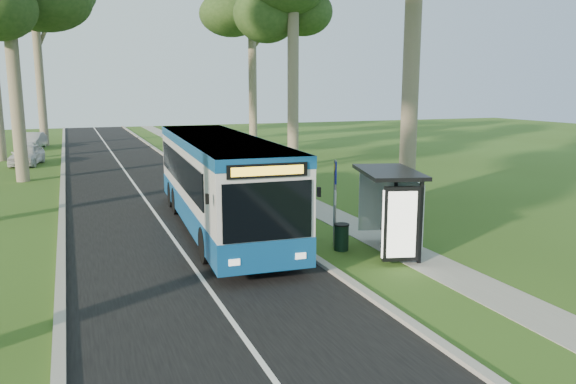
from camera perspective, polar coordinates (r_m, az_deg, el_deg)
name	(u,v)px	position (r m, az deg, el deg)	size (l,w,h in m)	color
ground	(306,254)	(17.33, 1.84, -6.30)	(120.00, 120.00, 0.00)	#345119
road	(146,201)	(25.91, -14.20, -0.91)	(7.00, 100.00, 0.02)	black
kerb_east	(222,195)	(26.54, -6.70, -0.27)	(0.25, 100.00, 0.12)	#9E9B93
kerb_west	(62,206)	(25.72, -21.95, -1.33)	(0.25, 100.00, 0.12)	#9E9B93
centre_line	(146,201)	(25.90, -14.20, -0.88)	(0.12, 100.00, 0.01)	white
footpath	(282,191)	(27.44, -0.63, 0.05)	(1.50, 100.00, 0.02)	gray
bus	(219,182)	(20.09, -7.02, 1.02)	(3.31, 12.64, 3.32)	silver
bus_stop_sign	(335,194)	(17.71, 4.80, -0.19)	(0.17, 0.38, 2.81)	gray
bus_shelter	(400,197)	(17.10, 11.28, -0.48)	(2.36, 3.31, 2.57)	black
litter_bin	(341,237)	(17.67, 5.45, -4.56)	(0.48, 0.48, 0.85)	black
car_white	(27,155)	(40.55, -25.01, 3.47)	(1.63, 4.05, 1.38)	silver
car_silver	(33,141)	(51.09, -24.51, 4.76)	(1.41, 4.04, 1.33)	#9A9CA1
tree_west_e	(34,1)	(53.72, -24.43, 17.23)	(5.20, 5.20, 16.31)	#7A6B56
tree_east_d	(252,8)	(47.93, -3.70, 18.18)	(5.20, 5.20, 15.34)	#7A6B56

